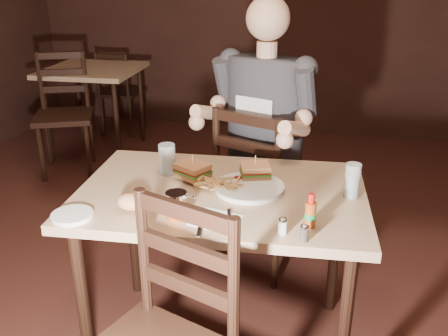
% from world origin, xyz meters
% --- Properties ---
extents(room_shell, '(7.00, 7.00, 7.00)m').
position_xyz_m(room_shell, '(0.00, 0.00, 1.40)').
color(room_shell, black).
rests_on(room_shell, ground).
extents(main_table, '(1.24, 0.88, 0.77)m').
position_xyz_m(main_table, '(-0.27, 0.28, 0.69)').
color(main_table, tan).
rests_on(main_table, ground).
extents(bg_table, '(0.85, 0.85, 0.77)m').
position_xyz_m(bg_table, '(-2.00, 2.50, 0.68)').
color(bg_table, tan).
rests_on(bg_table, ground).
extents(chair_far, '(0.58, 0.60, 0.96)m').
position_xyz_m(chair_far, '(-0.20, 0.96, 0.48)').
color(chair_far, black).
rests_on(chair_far, ground).
extents(bg_chair_far, '(0.39, 0.43, 0.83)m').
position_xyz_m(bg_chair_far, '(-2.00, 3.05, 0.42)').
color(bg_chair_far, black).
rests_on(bg_chair_far, ground).
extents(bg_chair_near, '(0.61, 0.63, 0.97)m').
position_xyz_m(bg_chair_near, '(-2.00, 1.95, 0.48)').
color(bg_chair_near, black).
rests_on(bg_chair_near, ground).
extents(diner, '(0.69, 0.62, 1.00)m').
position_xyz_m(diner, '(-0.21, 0.91, 1.00)').
color(diner, '#343439').
rests_on(diner, chair_far).
extents(dinner_plate, '(0.30, 0.30, 0.02)m').
position_xyz_m(dinner_plate, '(-0.16, 0.31, 0.78)').
color(dinner_plate, white).
rests_on(dinner_plate, main_table).
extents(sandwich_left, '(0.16, 0.16, 0.11)m').
position_xyz_m(sandwich_left, '(-0.41, 0.35, 0.84)').
color(sandwich_left, tan).
rests_on(sandwich_left, dinner_plate).
extents(sandwich_right, '(0.15, 0.13, 0.10)m').
position_xyz_m(sandwich_right, '(-0.15, 0.41, 0.84)').
color(sandwich_right, tan).
rests_on(sandwich_right, dinner_plate).
extents(fries_pile, '(0.24, 0.18, 0.04)m').
position_xyz_m(fries_pile, '(-0.28, 0.29, 0.80)').
color(fries_pile, '#E2AB61').
rests_on(fries_pile, dinner_plate).
extents(ketchup_dollop, '(0.04, 0.04, 0.01)m').
position_xyz_m(ketchup_dollop, '(-0.22, 0.37, 0.79)').
color(ketchup_dollop, maroon).
rests_on(ketchup_dollop, dinner_plate).
extents(glass_left, '(0.08, 0.08, 0.14)m').
position_xyz_m(glass_left, '(-0.54, 0.39, 0.84)').
color(glass_left, silver).
rests_on(glass_left, main_table).
extents(glass_right, '(0.07, 0.07, 0.14)m').
position_xyz_m(glass_right, '(0.25, 0.34, 0.84)').
color(glass_right, silver).
rests_on(glass_right, main_table).
extents(hot_sauce, '(0.04, 0.04, 0.13)m').
position_xyz_m(hot_sauce, '(0.11, 0.06, 0.83)').
color(hot_sauce, '#913810').
rests_on(hot_sauce, main_table).
extents(salt_shaker, '(0.03, 0.03, 0.06)m').
position_xyz_m(salt_shaker, '(0.02, -0.02, 0.80)').
color(salt_shaker, white).
rests_on(salt_shaker, main_table).
extents(pepper_shaker, '(0.03, 0.03, 0.06)m').
position_xyz_m(pepper_shaker, '(0.10, -0.04, 0.80)').
color(pepper_shaker, '#38332D').
rests_on(pepper_shaker, main_table).
extents(syrup_dispenser, '(0.09, 0.09, 0.10)m').
position_xyz_m(syrup_dispenser, '(-0.37, 0.01, 0.82)').
color(syrup_dispenser, '#913810').
rests_on(syrup_dispenser, main_table).
extents(napkin, '(0.19, 0.18, 0.00)m').
position_xyz_m(napkin, '(-0.22, 0.02, 0.77)').
color(napkin, white).
rests_on(napkin, main_table).
extents(knife, '(0.06, 0.20, 0.00)m').
position_xyz_m(knife, '(-0.17, 0.01, 0.78)').
color(knife, silver).
rests_on(knife, napkin).
extents(fork, '(0.05, 0.17, 0.01)m').
position_xyz_m(fork, '(-0.27, -0.03, 0.78)').
color(fork, silver).
rests_on(fork, napkin).
extents(side_plate, '(0.16, 0.16, 0.01)m').
position_xyz_m(side_plate, '(-0.74, -0.08, 0.78)').
color(side_plate, white).
rests_on(side_plate, main_table).
extents(bread_roll, '(0.11, 0.09, 0.06)m').
position_xyz_m(bread_roll, '(-0.55, 0.01, 0.81)').
color(bread_roll, tan).
rests_on(bread_roll, side_plate).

